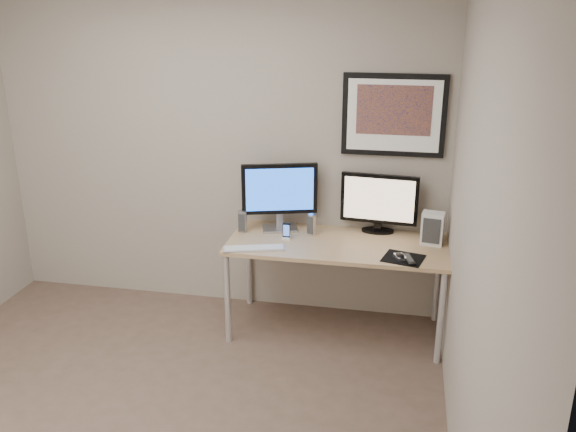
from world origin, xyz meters
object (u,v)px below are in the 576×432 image
at_px(framed_art, 394,115).
at_px(speaker_left, 242,221).
at_px(speaker_right, 312,224).
at_px(fan_unit, 432,228).
at_px(monitor_large, 280,194).
at_px(monitor_tv, 379,202).
at_px(keyboard, 254,248).
at_px(phone_dock, 286,231).
at_px(desk, 337,251).

xyz_separation_m(framed_art, speaker_left, (-1.09, -0.25, -0.81)).
bearing_deg(speaker_right, fan_unit, 20.28).
distance_m(framed_art, speaker_left, 1.38).
xyz_separation_m(framed_art, fan_unit, (0.33, -0.23, -0.77)).
relative_size(monitor_large, monitor_tv, 0.96).
bearing_deg(framed_art, keyboard, -147.92).
relative_size(keyboard, fan_unit, 1.83).
distance_m(framed_art, keyboard, 1.40).
distance_m(monitor_large, monitor_tv, 0.76).
relative_size(framed_art, phone_dock, 6.01).
bearing_deg(monitor_large, framed_art, -5.84).
relative_size(framed_art, fan_unit, 3.13).
height_order(monitor_tv, speaker_right, monitor_tv).
bearing_deg(fan_unit, keyboard, -155.54).
bearing_deg(phone_dock, desk, 1.35).
height_order(monitor_large, keyboard, monitor_large).
xyz_separation_m(speaker_right, phone_dock, (-0.17, -0.13, -0.02)).
relative_size(monitor_large, speaker_left, 3.32).
bearing_deg(fan_unit, phone_dock, -165.23).
xyz_separation_m(framed_art, monitor_tv, (-0.07, -0.06, -0.65)).
distance_m(monitor_tv, phone_dock, 0.74).
height_order(speaker_left, speaker_right, speaker_left).
height_order(desk, speaker_right, speaker_right).
height_order(desk, monitor_large, monitor_large).
bearing_deg(keyboard, desk, 7.03).
bearing_deg(framed_art, fan_unit, -34.55).
xyz_separation_m(monitor_tv, speaker_left, (-1.02, -0.19, -0.16)).
xyz_separation_m(desk, speaker_right, (-0.21, 0.13, 0.15)).
bearing_deg(monitor_tv, phone_dock, -152.26).
relative_size(speaker_left, fan_unit, 0.71).
distance_m(speaker_right, phone_dock, 0.22).
bearing_deg(phone_dock, speaker_left, 167.50).
bearing_deg(monitor_tv, speaker_left, -164.27).
height_order(desk, speaker_left, speaker_left).
height_order(monitor_tv, phone_dock, monitor_tv).
distance_m(speaker_left, speaker_right, 0.53).
xyz_separation_m(monitor_large, speaker_left, (-0.27, -0.10, -0.21)).
height_order(framed_art, speaker_right, framed_art).
xyz_separation_m(desk, phone_dock, (-0.38, -0.01, 0.13)).
distance_m(framed_art, monitor_tv, 0.65).
bearing_deg(monitor_large, fan_unit, -20.05).
distance_m(keyboard, fan_unit, 1.30).
xyz_separation_m(speaker_left, keyboard, (0.17, -0.32, -0.08)).
height_order(phone_dock, keyboard, phone_dock).
xyz_separation_m(monitor_large, speaker_right, (0.26, -0.05, -0.21)).
relative_size(desk, keyboard, 3.65).
relative_size(framed_art, monitor_large, 1.33).
xyz_separation_m(monitor_large, monitor_tv, (0.75, 0.09, -0.05)).
height_order(framed_art, fan_unit, framed_art).
bearing_deg(speaker_left, speaker_right, 1.00).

